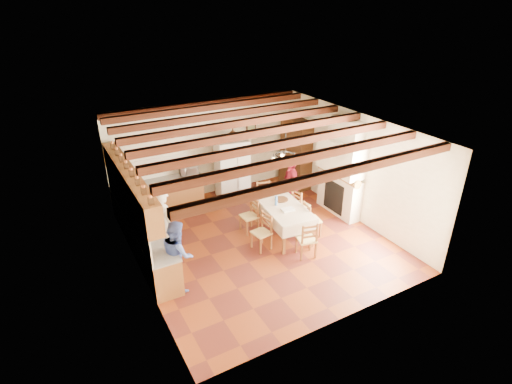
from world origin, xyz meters
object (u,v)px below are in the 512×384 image
(microwave, at_px, (189,170))
(chair_end_near, at_px, (307,239))
(person_woman_blue, at_px, (178,254))
(chair_left_near, at_px, (261,232))
(chair_left_far, at_px, (249,216))
(chair_right_near, at_px, (312,219))
(person_man, at_px, (165,227))
(hutch, at_px, (296,153))
(chair_right_far, at_px, (301,204))
(person_woman_red, at_px, (291,184))
(refrigerator, at_px, (232,169))
(dining_table, at_px, (283,209))
(chair_end_far, at_px, (265,198))

(microwave, bearing_deg, chair_end_near, -64.35)
(person_woman_blue, height_order, microwave, person_woman_blue)
(chair_left_near, bearing_deg, chair_left_far, 162.79)
(chair_right_near, distance_m, person_man, 3.79)
(chair_left_near, xyz_separation_m, chair_right_near, (1.47, -0.10, 0.00))
(hutch, relative_size, chair_right_far, 2.35)
(hutch, relative_size, person_woman_red, 1.49)
(chair_right_far, xyz_separation_m, person_man, (-3.93, -0.18, 0.49))
(chair_left_near, bearing_deg, refrigerator, 158.25)
(person_man, height_order, person_woman_blue, person_man)
(refrigerator, height_order, person_woman_red, refrigerator)
(dining_table, relative_size, microwave, 3.88)
(hutch, xyz_separation_m, dining_table, (-2.02, -2.42, -0.37))
(chair_left_near, height_order, chair_right_near, same)
(chair_left_near, xyz_separation_m, person_woman_red, (1.88, 1.53, 0.28))
(person_man, bearing_deg, chair_right_near, -119.00)
(dining_table, height_order, chair_right_near, chair_right_near)
(person_woman_red, bearing_deg, hutch, 152.33)
(chair_left_far, relative_size, chair_right_far, 1.00)
(refrigerator, bearing_deg, chair_end_far, -68.74)
(hutch, distance_m, chair_left_far, 3.39)
(refrigerator, height_order, chair_right_far, refrigerator)
(refrigerator, height_order, dining_table, refrigerator)
(microwave, bearing_deg, person_man, -113.88)
(chair_end_far, distance_m, person_man, 3.42)
(chair_right_near, height_order, person_man, person_man)
(person_man, xyz_separation_m, person_woman_blue, (-0.01, -0.90, -0.18))
(chair_end_near, bearing_deg, person_woman_red, -101.25)
(chair_right_near, bearing_deg, chair_end_near, 145.12)
(dining_table, distance_m, chair_end_near, 1.16)
(hutch, relative_size, chair_end_near, 2.35)
(refrigerator, distance_m, chair_right_far, 2.51)
(refrigerator, xyz_separation_m, chair_end_near, (0.14, -3.77, -0.46))
(chair_left_near, xyz_separation_m, chair_end_near, (0.80, -0.79, 0.00))
(chair_end_far, bearing_deg, chair_left_near, -109.08)
(chair_left_near, height_order, person_woman_blue, person_woman_blue)
(chair_end_far, xyz_separation_m, person_man, (-3.23, -1.00, 0.49))
(chair_left_far, relative_size, chair_end_near, 1.00)
(chair_end_near, relative_size, chair_end_far, 1.00)
(chair_end_far, xyz_separation_m, person_woman_red, (0.88, -0.02, 0.28))
(refrigerator, relative_size, dining_table, 0.94)
(chair_right_near, xyz_separation_m, chair_end_far, (-0.47, 1.65, 0.00))
(chair_right_far, height_order, person_man, person_man)
(chair_left_near, height_order, microwave, microwave)
(chair_right_near, height_order, person_woman_blue, person_woman_blue)
(hutch, height_order, chair_left_near, hutch)
(person_man, relative_size, person_woman_blue, 1.23)
(dining_table, bearing_deg, refrigerator, 93.86)
(dining_table, distance_m, chair_left_far, 0.94)
(hutch, distance_m, chair_right_near, 3.24)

